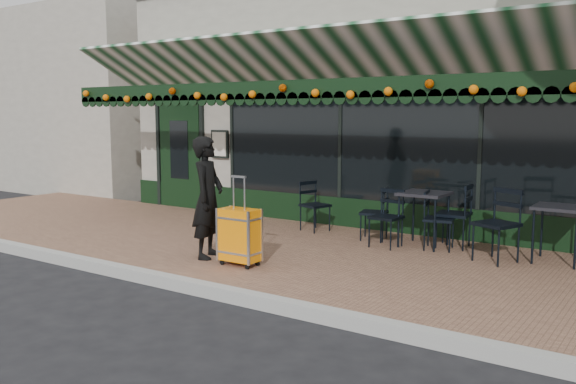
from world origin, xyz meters
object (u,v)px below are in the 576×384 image
Objects in this scene: woman at (208,198)px; chair_solo at (315,206)px; chair_b_front at (386,218)px; cafe_table_b at (424,198)px; chair_b_left at (374,213)px; cafe_table_a at (559,212)px; suitcase at (239,236)px; chair_a_left at (453,215)px; chair_a_front at (496,225)px; chair_b_right at (439,220)px.

chair_solo is at bearing -24.60° from woman.
cafe_table_b is at bearing 41.31° from chair_b_front.
woman is 3.16m from cafe_table_b.
woman is 1.99× the size of chair_b_left.
woman is 1.91× the size of chair_b_front.
chair_b_left is (1.34, 2.32, -0.41)m from woman.
cafe_table_a is 1.84m from cafe_table_b.
cafe_table_b is (1.52, 2.42, 0.34)m from suitcase.
chair_solo is at bearing 165.94° from chair_b_front.
suitcase is at bearing -31.24° from chair_b_left.
woman is 1.72× the size of chair_a_left.
chair_b_front is at bearing 30.59° from chair_b_left.
chair_a_front is 1.15× the size of chair_b_right.
suitcase is 1.53× the size of cafe_table_a.
chair_b_front is (-2.28, -0.39, -0.25)m from cafe_table_a.
suitcase is at bearing -143.73° from cafe_table_a.
chair_b_right is 1.02× the size of chair_solo.
woman reaches higher than chair_a_left.
cafe_table_b is at bearing -62.89° from woman.
chair_b_front is at bearing -158.37° from chair_a_front.
chair_a_left is at bearing -65.26° from woman.
suitcase is 1.34× the size of chair_b_front.
woman is at bearing -133.08° from cafe_table_b.
woman reaches higher than chair_solo.
chair_b_front is (1.71, 1.96, -0.39)m from woman.
cafe_table_a is 3.79m from chair_solo.
chair_a_left is 0.97× the size of chair_a_front.
suitcase is 1.43× the size of cafe_table_b.
chair_b_front reaches higher than chair_b_left.
cafe_table_a is at bearing -98.15° from chair_b_right.
woman is 3.32m from chair_b_right.
cafe_table_a is 0.76× the size of chair_a_front.
chair_a_front is 3.14m from chair_solo.
suitcase is at bearing 130.57° from chair_b_right.
cafe_table_a is 1.47m from chair_a_left.
chair_b_right is at bearing -14.21° from cafe_table_b.
cafe_table_a is 0.88× the size of chair_b_front.
chair_b_front is at bearing -60.99° from woman.
chair_b_left is at bearing -79.06° from chair_solo.
suitcase is at bearing -41.32° from chair_a_left.
suitcase is 2.88m from cafe_table_b.
chair_b_front is at bearing -91.15° from chair_solo.
chair_a_left is at bearing 166.40° from chair_a_front.
chair_b_right is at bearing -176.29° from chair_a_front.
chair_solo is (-1.95, 0.12, -0.31)m from cafe_table_b.
woman reaches higher than chair_b_left.
chair_a_front is 1.15× the size of chair_b_front.
chair_b_left is (-2.65, -0.03, -0.27)m from cafe_table_a.
cafe_table_a is (3.99, 2.35, -0.14)m from woman.
chair_b_front is (-0.44, -0.35, -0.30)m from cafe_table_b.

